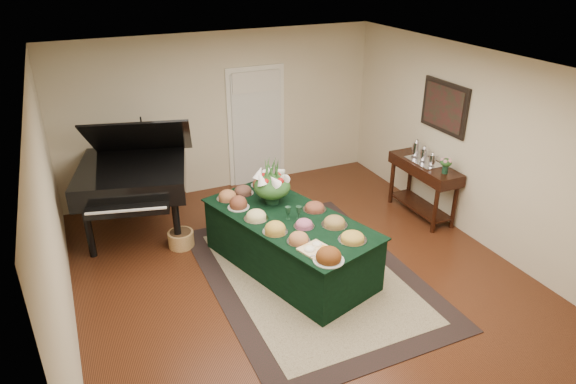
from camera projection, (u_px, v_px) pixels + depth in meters
name	position (u px, v px, depth m)	size (l,w,h in m)	color
ground	(297.00, 272.00, 6.80)	(6.00, 6.00, 0.00)	black
area_rug	(311.00, 275.00, 6.73)	(2.55, 3.57, 0.01)	black
kitchen_doorway	(257.00, 128.00, 9.02)	(1.05, 0.07, 2.10)	white
buffet_table	(289.00, 243.00, 6.73)	(1.78, 2.62, 0.77)	black
food_platters	(286.00, 218.00, 6.46)	(1.32, 2.47, 0.13)	#AFB9AF
cutting_board	(315.00, 247.00, 5.85)	(0.40, 0.40, 0.10)	tan
green_goblets	(293.00, 213.00, 6.49)	(0.20, 0.12, 0.18)	#13311F
floral_centerpiece	(272.00, 182.00, 6.82)	(0.51, 0.51, 0.51)	#13311F
grand_piano	(133.00, 174.00, 7.41)	(1.94, 2.08, 1.83)	black
wicker_basket	(181.00, 239.00, 7.35)	(0.37, 0.37, 0.23)	#AC7E45
mahogany_sideboard	(424.00, 175.00, 7.98)	(0.45, 1.31, 0.89)	black
tea_service	(423.00, 154.00, 7.90)	(0.34, 0.58, 0.30)	silver
pink_bouquet	(446.00, 163.00, 7.46)	(0.19, 0.19, 0.25)	#13311F
wall_painting	(444.00, 107.00, 7.61)	(0.05, 0.95, 0.75)	black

